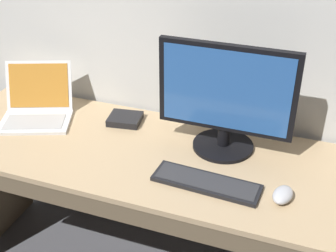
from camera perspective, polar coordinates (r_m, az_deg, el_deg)
desk at (r=2.00m, az=-3.74°, el=-7.89°), size 1.80×0.66×0.78m
laptop_white at (r=2.18m, az=-16.28°, el=1.96°), size 0.40×0.39×0.23m
external_monitor at (r=1.79m, az=7.31°, el=3.44°), size 0.55×0.26×0.46m
wired_keyboard at (r=1.70m, az=4.86°, el=-7.13°), size 0.41×0.15×0.02m
computer_mouse at (r=1.67m, az=14.30°, el=-8.42°), size 0.09×0.12×0.04m
external_drive_box at (r=2.09m, az=-5.45°, el=0.89°), size 0.16×0.15×0.03m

